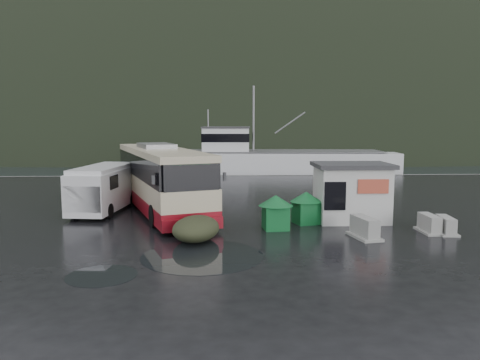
{
  "coord_description": "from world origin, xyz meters",
  "views": [
    {
      "loc": [
        -0.45,
        -21.34,
        4.72
      ],
      "look_at": [
        0.58,
        3.06,
        1.7
      ],
      "focal_mm": 35.0,
      "sensor_mm": 36.0,
      "label": 1
    }
  ],
  "objects_px": {
    "jersey_barrier_b": "(429,232)",
    "coach_bus": "(161,210)",
    "jersey_barrier_a": "(364,238)",
    "jersey_barrier_c": "(445,233)",
    "waste_bin_right": "(275,229)",
    "fishing_trawler": "(280,168)",
    "ticket_kiosk": "(351,221)",
    "dome_tent": "(196,241)",
    "white_van": "(105,211)",
    "waste_bin_left": "(306,223)"
  },
  "relations": [
    {
      "from": "dome_tent",
      "to": "ticket_kiosk",
      "type": "height_order",
      "value": "ticket_kiosk"
    },
    {
      "from": "ticket_kiosk",
      "to": "jersey_barrier_a",
      "type": "relative_size",
      "value": 2.08
    },
    {
      "from": "waste_bin_right",
      "to": "coach_bus",
      "type": "bearing_deg",
      "value": 139.05
    },
    {
      "from": "waste_bin_left",
      "to": "fishing_trawler",
      "type": "height_order",
      "value": "fishing_trawler"
    },
    {
      "from": "white_van",
      "to": "waste_bin_right",
      "type": "distance_m",
      "value": 9.74
    },
    {
      "from": "jersey_barrier_a",
      "to": "waste_bin_right",
      "type": "bearing_deg",
      "value": 153.66
    },
    {
      "from": "jersey_barrier_a",
      "to": "jersey_barrier_b",
      "type": "distance_m",
      "value": 3.2
    },
    {
      "from": "waste_bin_right",
      "to": "ticket_kiosk",
      "type": "relative_size",
      "value": 0.43
    },
    {
      "from": "coach_bus",
      "to": "waste_bin_right",
      "type": "distance_m",
      "value": 7.5
    },
    {
      "from": "dome_tent",
      "to": "ticket_kiosk",
      "type": "bearing_deg",
      "value": 26.09
    },
    {
      "from": "ticket_kiosk",
      "to": "jersey_barrier_c",
      "type": "bearing_deg",
      "value": -39.0
    },
    {
      "from": "waste_bin_right",
      "to": "dome_tent",
      "type": "distance_m",
      "value": 3.93
    },
    {
      "from": "ticket_kiosk",
      "to": "jersey_barrier_a",
      "type": "distance_m",
      "value": 3.36
    },
    {
      "from": "white_van",
      "to": "fishing_trawler",
      "type": "distance_m",
      "value": 26.32
    },
    {
      "from": "ticket_kiosk",
      "to": "jersey_barrier_b",
      "type": "xyz_separation_m",
      "value": [
        2.72,
        -2.51,
        0.0
      ]
    },
    {
      "from": "jersey_barrier_c",
      "to": "jersey_barrier_a",
      "type": "bearing_deg",
      "value": -170.83
    },
    {
      "from": "jersey_barrier_c",
      "to": "fishing_trawler",
      "type": "distance_m",
      "value": 29.07
    },
    {
      "from": "waste_bin_left",
      "to": "waste_bin_right",
      "type": "height_order",
      "value": "waste_bin_right"
    },
    {
      "from": "white_van",
      "to": "ticket_kiosk",
      "type": "xyz_separation_m",
      "value": [
        12.45,
        -2.93,
        0.0
      ]
    },
    {
      "from": "white_van",
      "to": "dome_tent",
      "type": "bearing_deg",
      "value": -44.26
    },
    {
      "from": "jersey_barrier_a",
      "to": "jersey_barrier_b",
      "type": "bearing_deg",
      "value": 14.95
    },
    {
      "from": "waste_bin_right",
      "to": "jersey_barrier_b",
      "type": "xyz_separation_m",
      "value": [
        6.56,
        -0.89,
        0.0
      ]
    },
    {
      "from": "white_van",
      "to": "fishing_trawler",
      "type": "bearing_deg",
      "value": 68.92
    },
    {
      "from": "dome_tent",
      "to": "jersey_barrier_a",
      "type": "xyz_separation_m",
      "value": [
        6.89,
        0.22,
        0.0
      ]
    },
    {
      "from": "waste_bin_left",
      "to": "jersey_barrier_c",
      "type": "bearing_deg",
      "value": -21.78
    },
    {
      "from": "ticket_kiosk",
      "to": "fishing_trawler",
      "type": "xyz_separation_m",
      "value": [
        -0.05,
        26.14,
        0.0
      ]
    },
    {
      "from": "waste_bin_left",
      "to": "ticket_kiosk",
      "type": "bearing_deg",
      "value": 12.3
    },
    {
      "from": "waste_bin_left",
      "to": "dome_tent",
      "type": "xyz_separation_m",
      "value": [
        -4.99,
        -3.06,
        0.0
      ]
    },
    {
      "from": "jersey_barrier_c",
      "to": "fishing_trawler",
      "type": "bearing_deg",
      "value": 96.69
    },
    {
      "from": "jersey_barrier_a",
      "to": "jersey_barrier_c",
      "type": "xyz_separation_m",
      "value": [
        3.71,
        0.6,
        0.0
      ]
    },
    {
      "from": "waste_bin_right",
      "to": "fishing_trawler",
      "type": "relative_size",
      "value": 0.06
    },
    {
      "from": "white_van",
      "to": "jersey_barrier_b",
      "type": "distance_m",
      "value": 16.12
    },
    {
      "from": "dome_tent",
      "to": "fishing_trawler",
      "type": "relative_size",
      "value": 0.1
    },
    {
      "from": "jersey_barrier_b",
      "to": "coach_bus",
      "type": "bearing_deg",
      "value": 154.59
    },
    {
      "from": "white_van",
      "to": "waste_bin_left",
      "type": "distance_m",
      "value": 10.74
    },
    {
      "from": "jersey_barrier_c",
      "to": "waste_bin_right",
      "type": "bearing_deg",
      "value": 171.14
    },
    {
      "from": "jersey_barrier_a",
      "to": "jersey_barrier_c",
      "type": "distance_m",
      "value": 3.75
    },
    {
      "from": "jersey_barrier_a",
      "to": "fishing_trawler",
      "type": "xyz_separation_m",
      "value": [
        0.32,
        29.47,
        0.0
      ]
    },
    {
      "from": "waste_bin_left",
      "to": "jersey_barrier_a",
      "type": "height_order",
      "value": "waste_bin_left"
    },
    {
      "from": "jersey_barrier_c",
      "to": "coach_bus",
      "type": "bearing_deg",
      "value": 154.83
    },
    {
      "from": "white_van",
      "to": "waste_bin_left",
      "type": "relative_size",
      "value": 3.91
    },
    {
      "from": "waste_bin_left",
      "to": "jersey_barrier_b",
      "type": "distance_m",
      "value": 5.39
    },
    {
      "from": "jersey_barrier_b",
      "to": "waste_bin_left",
      "type": "bearing_deg",
      "value": 158.04
    },
    {
      "from": "jersey_barrier_b",
      "to": "fishing_trawler",
      "type": "bearing_deg",
      "value": 95.53
    },
    {
      "from": "jersey_barrier_a",
      "to": "ticket_kiosk",
      "type": "bearing_deg",
      "value": 83.67
    },
    {
      "from": "coach_bus",
      "to": "dome_tent",
      "type": "height_order",
      "value": "coach_bus"
    },
    {
      "from": "ticket_kiosk",
      "to": "jersey_barrier_c",
      "type": "relative_size",
      "value": 2.47
    },
    {
      "from": "waste_bin_right",
      "to": "jersey_barrier_c",
      "type": "distance_m",
      "value": 7.26
    },
    {
      "from": "dome_tent",
      "to": "jersey_barrier_b",
      "type": "distance_m",
      "value": 10.04
    },
    {
      "from": "coach_bus",
      "to": "waste_bin_right",
      "type": "relative_size",
      "value": 8.26
    }
  ]
}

